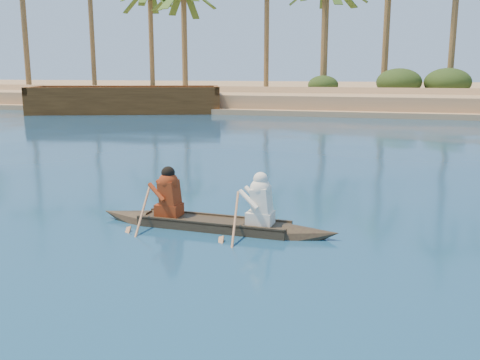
% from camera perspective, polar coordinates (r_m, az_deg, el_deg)
% --- Properties ---
extents(ground, '(160.00, 160.00, 0.00)m').
position_cam_1_polar(ground, '(15.34, -9.96, 0.03)').
color(ground, '#0B2349').
rests_on(ground, ground).
extents(sandy_embankment, '(150.00, 51.00, 1.50)m').
position_cam_1_polar(sandy_embankment, '(60.83, 9.62, 9.10)').
color(sandy_embankment, tan).
rests_on(sandy_embankment, ground).
extents(palm_grove, '(110.00, 14.00, 16.00)m').
position_cam_1_polar(palm_grove, '(49.23, 8.34, 17.30)').
color(palm_grove, '#2D511C').
rests_on(palm_grove, ground).
extents(shrub_cluster, '(100.00, 6.00, 2.40)m').
position_cam_1_polar(shrub_cluster, '(45.55, 7.50, 9.22)').
color(shrub_cluster, '#1D3011').
rests_on(shrub_cluster, ground).
extents(canoe, '(4.94, 0.91, 1.35)m').
position_cam_1_polar(canoe, '(10.44, -2.85, -3.81)').
color(canoe, '#3A3120').
rests_on(canoe, ground).
extents(barge_mid, '(14.10, 8.78, 2.23)m').
position_cam_1_polar(barge_mid, '(40.15, -11.98, 8.16)').
color(barge_mid, brown).
rests_on(barge_mid, ground).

